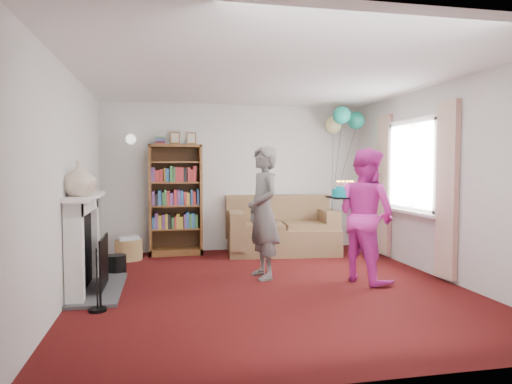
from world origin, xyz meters
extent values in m
plane|color=#330709|center=(0.00, 0.00, 0.00)|extent=(5.00, 5.00, 0.00)
cube|color=silver|center=(0.00, 2.51, 1.25)|extent=(4.50, 0.02, 2.50)
cube|color=silver|center=(-2.26, 0.00, 1.25)|extent=(0.02, 5.00, 2.50)
cube|color=silver|center=(2.26, 0.00, 1.25)|extent=(0.02, 5.00, 2.50)
cube|color=white|center=(0.00, 0.00, 2.50)|extent=(4.50, 5.00, 0.01)
cube|color=#3F3F42|center=(-2.00, 0.20, 0.02)|extent=(0.55, 1.40, 0.04)
cube|color=white|center=(-2.15, -0.35, 0.53)|extent=(0.18, 0.14, 1.06)
cube|color=white|center=(-2.15, 0.75, 0.53)|extent=(0.18, 0.14, 1.06)
cube|color=white|center=(-2.15, 0.20, 1.00)|extent=(0.18, 1.24, 0.16)
cube|color=white|center=(-2.12, 0.20, 1.10)|extent=(0.28, 1.35, 0.05)
cube|color=black|center=(-2.17, 0.20, 0.48)|extent=(0.10, 0.80, 0.86)
cube|color=black|center=(-1.93, 0.20, 0.33)|extent=(0.02, 0.70, 0.60)
cylinder|color=black|center=(-1.90, -0.58, 0.32)|extent=(0.18, 0.18, 0.64)
cylinder|color=black|center=(-1.87, 1.00, 0.13)|extent=(0.26, 0.26, 0.26)
cube|color=white|center=(2.21, 0.60, 2.08)|extent=(0.08, 1.30, 0.08)
cube|color=white|center=(2.21, 0.60, 0.82)|extent=(0.08, 1.30, 0.08)
cube|color=white|center=(2.24, 0.60, 1.45)|extent=(0.01, 1.15, 1.20)
cube|color=white|center=(2.18, 0.60, 0.79)|extent=(0.14, 1.32, 0.04)
cube|color=beige|center=(2.20, -0.22, 1.15)|extent=(0.07, 0.38, 2.20)
cube|color=beige|center=(2.20, 1.42, 1.15)|extent=(0.07, 0.38, 2.20)
cylinder|color=gold|center=(-1.75, 2.45, 1.90)|extent=(0.04, 0.12, 0.04)
sphere|color=white|center=(-1.75, 2.36, 1.88)|extent=(0.16, 0.16, 0.16)
cube|color=#472B14|center=(-1.05, 2.46, 0.90)|extent=(0.85, 0.04, 1.79)
cube|color=brown|center=(-1.45, 2.27, 0.90)|extent=(0.04, 0.42, 1.79)
cube|color=brown|center=(-0.65, 2.27, 0.90)|extent=(0.04, 0.42, 1.79)
cube|color=brown|center=(-1.05, 2.27, 1.77)|extent=(0.85, 0.42, 0.04)
cube|color=brown|center=(-1.05, 2.27, 0.05)|extent=(0.85, 0.42, 0.10)
cube|color=brown|center=(-1.05, 2.27, 0.42)|extent=(0.77, 0.38, 0.03)
cube|color=brown|center=(-1.05, 2.27, 0.80)|extent=(0.77, 0.38, 0.02)
cube|color=brown|center=(-1.05, 2.27, 1.18)|extent=(0.77, 0.38, 0.02)
cube|color=brown|center=(-1.05, 2.27, 1.51)|extent=(0.77, 0.38, 0.02)
cube|color=maroon|center=(-1.29, 2.25, 1.85)|extent=(0.16, 0.22, 0.12)
cube|color=brown|center=(-1.05, 2.32, 1.90)|extent=(0.16, 0.02, 0.20)
cube|color=brown|center=(-0.79, 2.32, 1.90)|extent=(0.16, 0.02, 0.20)
cube|color=brown|center=(0.69, 2.00, 0.21)|extent=(1.79, 0.95, 0.42)
cube|color=brown|center=(0.69, 2.35, 0.58)|extent=(1.79, 0.24, 0.74)
cube|color=brown|center=(-0.09, 2.00, 0.42)|extent=(0.24, 0.90, 0.58)
cube|color=brown|center=(1.46, 2.00, 0.42)|extent=(0.24, 0.90, 0.58)
cube|color=brown|center=(0.29, 1.92, 0.45)|extent=(0.76, 0.65, 0.12)
cube|color=brown|center=(1.09, 1.92, 0.45)|extent=(0.76, 0.65, 0.12)
cylinder|color=olive|center=(-1.78, 1.95, 0.16)|extent=(0.42, 0.42, 0.31)
cube|color=beige|center=(-1.78, 1.95, 0.34)|extent=(0.29, 0.23, 0.06)
imported|color=black|center=(0.01, 0.43, 0.85)|extent=(0.50, 0.67, 1.70)
imported|color=#D52AA2|center=(1.23, 0.01, 0.83)|extent=(0.89, 0.99, 1.66)
cube|color=black|center=(1.01, 0.15, 1.05)|extent=(0.39, 0.39, 0.02)
cylinder|color=#0E98A6|center=(1.01, 0.15, 1.11)|extent=(0.32, 0.32, 0.10)
cylinder|color=#0E98A6|center=(1.01, 0.15, 1.17)|extent=(0.24, 0.24, 0.04)
cylinder|color=pink|center=(1.11, 0.15, 1.20)|extent=(0.01, 0.01, 0.09)
sphere|color=orange|center=(1.11, 0.15, 1.25)|extent=(0.02, 0.02, 0.02)
cylinder|color=pink|center=(1.10, 0.19, 1.20)|extent=(0.01, 0.01, 0.09)
sphere|color=orange|center=(1.10, 0.19, 1.25)|extent=(0.02, 0.02, 0.02)
cylinder|color=pink|center=(1.07, 0.23, 1.20)|extent=(0.01, 0.01, 0.09)
sphere|color=orange|center=(1.07, 0.23, 1.25)|extent=(0.02, 0.02, 0.02)
cylinder|color=pink|center=(1.03, 0.25, 1.20)|extent=(0.01, 0.01, 0.09)
sphere|color=orange|center=(1.03, 0.25, 1.25)|extent=(0.02, 0.02, 0.02)
cylinder|color=pink|center=(0.99, 0.25, 1.20)|extent=(0.01, 0.01, 0.09)
sphere|color=orange|center=(0.99, 0.25, 1.25)|extent=(0.02, 0.02, 0.02)
cylinder|color=pink|center=(0.95, 0.23, 1.20)|extent=(0.01, 0.01, 0.09)
sphere|color=orange|center=(0.95, 0.23, 1.25)|extent=(0.02, 0.02, 0.02)
cylinder|color=pink|center=(0.92, 0.19, 1.20)|extent=(0.01, 0.01, 0.09)
sphere|color=orange|center=(0.92, 0.19, 1.25)|extent=(0.02, 0.02, 0.02)
cylinder|color=pink|center=(0.91, 0.15, 1.20)|extent=(0.01, 0.01, 0.09)
sphere|color=orange|center=(0.91, 0.15, 1.25)|extent=(0.02, 0.02, 0.02)
cylinder|color=pink|center=(0.92, 0.11, 1.20)|extent=(0.01, 0.01, 0.09)
sphere|color=orange|center=(0.92, 0.11, 1.25)|extent=(0.02, 0.02, 0.02)
cylinder|color=pink|center=(0.95, 0.08, 1.20)|extent=(0.01, 0.01, 0.09)
sphere|color=orange|center=(0.95, 0.08, 1.25)|extent=(0.02, 0.02, 0.02)
cylinder|color=pink|center=(0.99, 0.06, 1.20)|extent=(0.01, 0.01, 0.09)
sphere|color=orange|center=(0.99, 0.06, 1.25)|extent=(0.02, 0.02, 0.02)
cylinder|color=pink|center=(1.03, 0.06, 1.20)|extent=(0.01, 0.01, 0.09)
sphere|color=orange|center=(1.03, 0.06, 1.25)|extent=(0.02, 0.02, 0.02)
cylinder|color=pink|center=(1.07, 0.08, 1.20)|extent=(0.01, 0.01, 0.09)
sphere|color=orange|center=(1.07, 0.08, 1.25)|extent=(0.02, 0.02, 0.02)
cylinder|color=pink|center=(1.10, 0.11, 1.20)|extent=(0.01, 0.01, 0.09)
sphere|color=orange|center=(1.10, 0.11, 1.25)|extent=(0.02, 0.02, 0.02)
sphere|color=#3F3F3F|center=(1.46, 1.80, 0.69)|extent=(0.02, 0.02, 0.02)
sphere|color=#1AA283|center=(1.98, 2.04, 2.22)|extent=(0.30, 0.30, 0.30)
sphere|color=#D5D282|center=(1.65, 2.23, 2.16)|extent=(0.30, 0.30, 0.30)
sphere|color=#1AA283|center=(1.65, 1.85, 2.28)|extent=(0.30, 0.30, 0.30)
imported|color=beige|center=(-2.12, -0.15, 1.31)|extent=(0.36, 0.36, 0.37)
camera|label=1|loc=(-1.24, -5.27, 1.44)|focal=32.00mm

